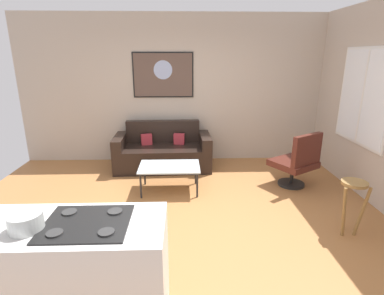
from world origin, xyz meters
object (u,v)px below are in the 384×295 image
at_px(bar_stool, 353,195).
at_px(coffee_table, 169,168).
at_px(armchair, 297,161).
at_px(mixing_bowl, 26,222).
at_px(wall_painting, 163,75).
at_px(couch, 163,152).

bearing_deg(bar_stool, coffee_table, 149.42).
bearing_deg(coffee_table, armchair, 2.15).
bearing_deg(coffee_table, mixing_bowl, -108.94).
xyz_separation_m(bar_stool, wall_painting, (-2.31, 2.78, 1.19)).
distance_m(bar_stool, mixing_bowl, 3.31).
relative_size(coffee_table, mixing_bowl, 4.04).
relative_size(armchair, wall_painting, 0.79).
bearing_deg(couch, wall_painting, 88.24).
xyz_separation_m(couch, bar_stool, (2.32, -2.33, 0.21)).
distance_m(armchair, bar_stool, 1.36).
bearing_deg(bar_stool, mixing_bowl, -157.47).
bearing_deg(coffee_table, couch, 98.68).
bearing_deg(mixing_bowl, couch, 78.80).
distance_m(couch, coffee_table, 1.06).
bearing_deg(couch, armchair, -23.98).
distance_m(coffee_table, armchair, 2.03).
relative_size(couch, coffee_table, 1.92).
distance_m(couch, wall_painting, 1.47).
bearing_deg(mixing_bowl, wall_painting, 79.83).
xyz_separation_m(coffee_table, armchair, (2.03, 0.08, 0.06)).
relative_size(armchair, bar_stool, 1.35).
height_order(coffee_table, armchair, armchair).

